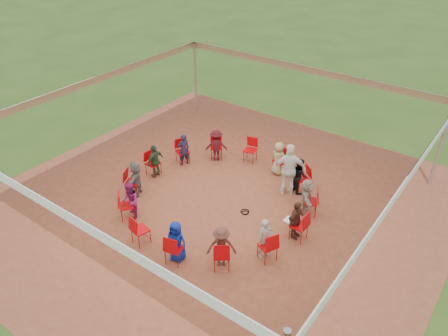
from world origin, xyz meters
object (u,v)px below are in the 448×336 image
Objects in this scene: person_seated_2 at (299,175)px; laptop at (290,219)px; chair_3 at (280,161)px; person_seated_10 at (221,247)px; chair_0 at (299,226)px; chair_10 at (140,230)px; person_seated_4 at (216,145)px; chair_7 at (153,164)px; person_seated_6 at (155,161)px; chair_13 at (268,246)px; person_seated_3 at (278,158)px; person_seated_9 at (176,241)px; person_seated_0 at (296,220)px; person_seated_5 at (184,150)px; chair_4 at (250,150)px; standing_person at (289,170)px; cable_coil at (245,212)px; chair_6 at (183,152)px; chair_1 at (310,201)px; chair_11 at (174,248)px; person_seated_11 at (265,239)px; chair_12 at (222,255)px; chair_2 at (302,179)px; chair_5 at (216,147)px; person_seated_7 at (136,179)px; person_seated_1 at (306,197)px; chair_9 at (127,206)px; person_seated_8 at (130,201)px.

laptop is at bearing 150.45° from person_seated_2.
chair_3 is 4.89m from person_seated_10.
chair_0 is 1.00× the size of chair_10.
chair_7 is at bearing 23.08° from person_seated_4.
person_seated_6 is at bearing 90.00° from chair_7.
person_seated_2 is (-0.85, 3.27, 0.15)m from chair_13.
person_seated_3 and person_seated_9 have the same top height.
person_seated_0 is 5.17m from person_seated_5.
person_seated_4 is at bearing 102.86° from person_seated_9.
person_seated_6 reaches higher than chair_4.
standing_person reaches higher than person_seated_10.
cable_coil is at bearing 98.14° from person_seated_5.
person_seated_5 reaches higher than chair_6.
chair_1 is 4.33m from chair_11.
person_seated_11 is at bearing 77.14° from person_seated_6.
laptop is at bearing -3.60° from cable_coil.
chair_12 is 1.23m from chair_13.
chair_2 is at bearing 77.14° from chair_10.
person_seated_2 reaches higher than chair_6.
chair_0 is at bearing 25.71° from chair_12.
person_seated_10 is (2.27, -4.77, 0.15)m from chair_4.
chair_10 is (1.12, -4.86, 0.00)m from chair_5.
person_seated_5 is 1.00× the size of person_seated_7.
chair_2 is 1.00× the size of chair_5.
person_seated_7 is at bearing 64.90° from chair_3.
cable_coil is (3.32, -1.05, -0.58)m from person_seated_5.
chair_13 is (3.12, -3.90, 0.00)m from chair_4.
person_seated_1 is at bearing 38.57° from person_seated_10.
chair_9 is 4.89m from person_seated_0.
chair_0 is at bearing 141.43° from chair_3.
person_seated_2 reaches higher than chair_13.
standing_person reaches higher than person_seated_8.
chair_1 is 4.24m from person_seated_4.
chair_5 is at bearing 142.19° from cable_coil.
chair_10 is at bearing 32.64° from standing_person.
chair_3 is 2.65m from cable_coil.
chair_0 is 0.31m from laptop.
person_seated_6 is 4.78m from person_seated_10.
person_seated_5 is at bearing 64.90° from chair_1.
person_seated_9 is (3.09, -3.78, 0.15)m from chair_6.
chair_4 is 4.24m from person_seated_0.
person_seated_10 reaches higher than chair_7.
chair_3 is 1.00× the size of chair_12.
person_seated_1 is at bearing 12.86° from person_seated_0.
chair_11 is 5.29m from person_seated_3.
chair_9 reaches higher than laptop.
standing_person reaches higher than person_seated_4.
laptop is (1.89, 2.59, -0.04)m from person_seated_9.
person_seated_1 is 5.17m from person_seated_6.
standing_person is at bearing 135.37° from person_seated_4.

